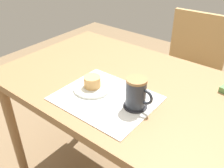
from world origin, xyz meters
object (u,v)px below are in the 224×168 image
(pastry_plate, at_px, (93,88))
(wooden_chair, at_px, (188,71))
(dining_table, at_px, (125,97))
(pastry, at_px, (92,82))
(coffee_mug, at_px, (136,93))

(pastry_plate, bearing_deg, wooden_chair, 84.20)
(dining_table, bearing_deg, pastry, -117.99)
(dining_table, relative_size, pastry_plate, 7.14)
(pastry, xyz_separation_m, coffee_mug, (0.21, 0.01, 0.03))
(coffee_mug, bearing_deg, wooden_chair, 98.28)
(pastry_plate, height_order, coffee_mug, coffee_mug)
(pastry, bearing_deg, wooden_chair, 84.20)
(dining_table, height_order, coffee_mug, coffee_mug)
(dining_table, xyz_separation_m, pastry_plate, (-0.07, -0.14, 0.10))
(dining_table, distance_m, pastry, 0.20)
(wooden_chair, bearing_deg, pastry, 80.93)
(pastry_plate, distance_m, coffee_mug, 0.22)
(dining_table, xyz_separation_m, coffee_mug, (0.14, -0.13, 0.15))
(wooden_chair, distance_m, pastry_plate, 0.91)
(pastry_plate, height_order, pastry, pastry)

